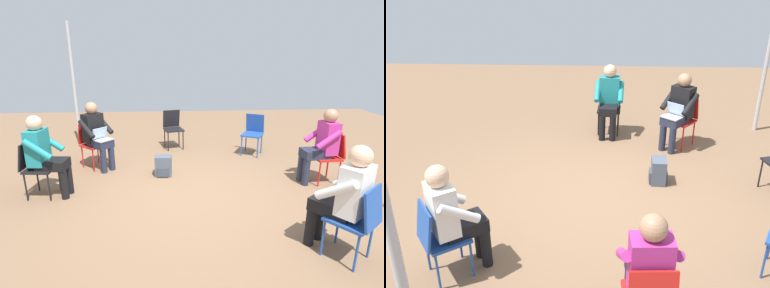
# 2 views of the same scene
# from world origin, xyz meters

# --- Properties ---
(ground_plane) EXTENTS (14.00, 14.00, 0.00)m
(ground_plane) POSITION_xyz_m (0.00, 0.00, 0.00)
(ground_plane) COLOR brown
(chair_south) EXTENTS (0.43, 0.47, 0.85)m
(chair_south) POSITION_xyz_m (-0.17, -2.33, 0.50)
(chair_south) COLOR black
(chair_south) RESTS_ON ground
(chair_southwest) EXTENTS (0.58, 0.59, 0.85)m
(chair_southwest) POSITION_xyz_m (-1.38, -1.81, 0.50)
(chair_southwest) COLOR red
(chair_southwest) RESTS_ON ground
(chair_west) EXTENTS (0.52, 0.49, 0.85)m
(chair_west) POSITION_xyz_m (-2.49, -0.29, 0.50)
(chair_west) COLOR black
(chair_west) RESTS_ON ground
(chair_northeast) EXTENTS (0.58, 0.57, 0.85)m
(chair_northeast) POSITION_xyz_m (1.57, 1.55, 0.50)
(chair_northeast) COLOR #1E4799
(chair_northeast) RESTS_ON ground
(chair_north) EXTENTS (0.42, 0.46, 0.85)m
(chair_north) POSITION_xyz_m (-0.39, 2.28, 0.50)
(chair_north) COLOR red
(chair_north) RESTS_ON ground
(chair_northwest) EXTENTS (0.57, 0.55, 0.85)m
(chair_northwest) POSITION_xyz_m (-1.93, 1.41, 0.50)
(chair_northwest) COLOR #1E4799
(chair_northwest) RESTS_ON ground
(person_with_laptop) EXTENTS (0.63, 0.64, 1.24)m
(person_with_laptop) POSITION_xyz_m (-1.27, -1.68, 0.69)
(person_with_laptop) COLOR #23283D
(person_with_laptop) RESTS_ON ground
(person_in_white) EXTENTS (0.63, 0.63, 1.24)m
(person_in_white) POSITION_xyz_m (1.44, 1.45, 0.69)
(person_in_white) COLOR black
(person_in_white) RESTS_ON ground
(person_in_magenta) EXTENTS (0.51, 0.54, 1.24)m
(person_in_magenta) POSITION_xyz_m (-0.38, 2.12, 0.69)
(person_in_magenta) COLOR #23283D
(person_in_magenta) RESTS_ON ground
(person_in_teal) EXTENTS (0.52, 0.54, 1.24)m
(person_in_teal) POSITION_xyz_m (-0.16, -2.16, 0.69)
(person_in_teal) COLOR black
(person_in_teal) RESTS_ON ground
(backpack_near_laptop_user) EXTENTS (0.26, 0.29, 0.36)m
(backpack_near_laptop_user) POSITION_xyz_m (-0.83, -0.47, 0.16)
(backpack_near_laptop_user) COLOR #475160
(backpack_near_laptop_user) RESTS_ON ground
(tent_pole_far) EXTENTS (0.07, 0.07, 2.74)m
(tent_pole_far) POSITION_xyz_m (-2.84, -2.49, 1.37)
(tent_pole_far) COLOR #B2B2B7
(tent_pole_far) RESTS_ON ground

